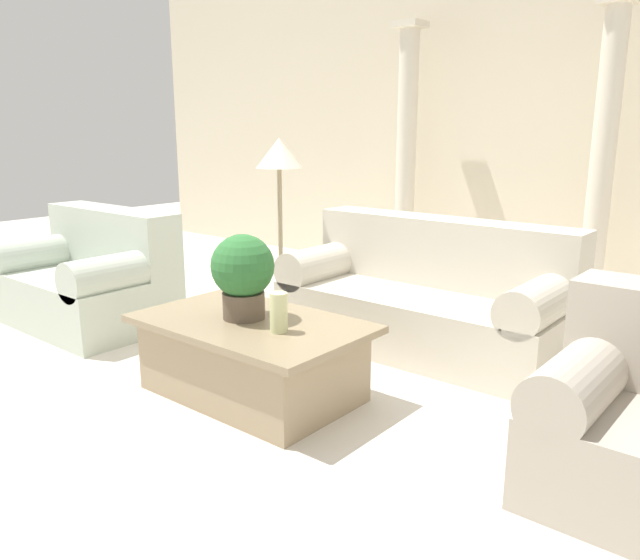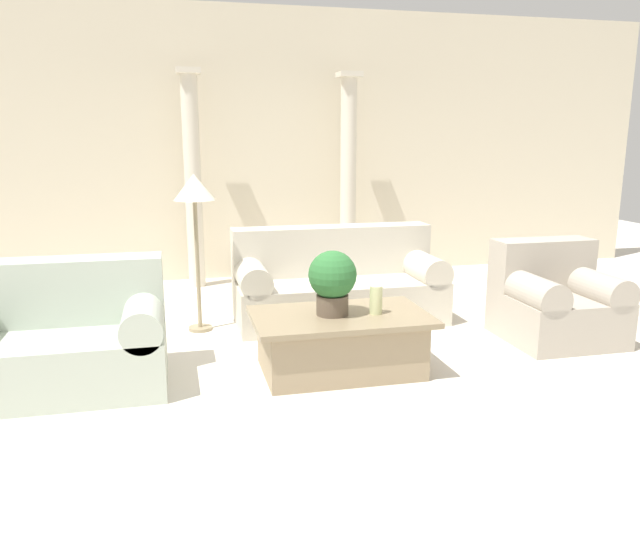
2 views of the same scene
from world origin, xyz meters
name	(u,v)px [view 1 (image 1 of 2)]	position (x,y,z in m)	size (l,w,h in m)	color
ground_plane	(313,371)	(0.00, 0.00, 0.00)	(16.00, 16.00, 0.00)	silver
wall_back	(520,114)	(0.00, 2.95, 1.60)	(10.00, 0.06, 3.20)	beige
sofa_long	(426,297)	(0.29, 0.86, 0.35)	(1.93, 0.86, 0.87)	beige
loveseat	(91,278)	(-1.98, -0.30, 0.35)	(1.37, 0.86, 0.87)	#B7C2B1
coffee_table	(252,357)	(-0.04, -0.48, 0.22)	(1.29, 0.80, 0.44)	#998466
potted_plant	(243,272)	(-0.10, -0.48, 0.70)	(0.35, 0.35, 0.47)	brown
pillar_candle	(279,312)	(0.22, -0.53, 0.54)	(0.09, 0.09, 0.21)	beige
floor_lamp	(279,164)	(-1.00, 0.79, 1.20)	(0.36, 0.36, 1.40)	gray
column_left	(406,152)	(-0.95, 2.54, 1.25)	(0.26, 0.26, 2.44)	beige
column_right	(603,157)	(0.88, 2.54, 1.25)	(0.26, 0.26, 2.44)	beige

